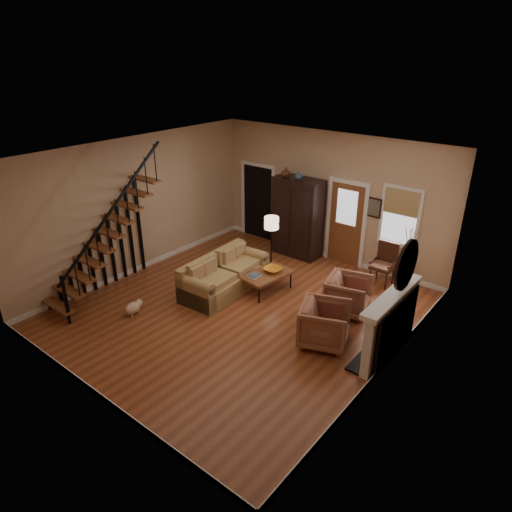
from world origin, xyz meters
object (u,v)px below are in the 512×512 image
Objects in this scene: armchair_left at (325,324)px; armchair_right at (348,295)px; floor_lamp at (271,246)px; sofa at (225,274)px; coffee_table at (267,282)px; side_chair at (383,265)px; armoire at (298,217)px.

armchair_right is (-0.20, 1.29, -0.01)m from armchair_left.
floor_lamp is (-2.31, 0.37, 0.35)m from armchair_right.
coffee_table is at bearing 33.75° from sofa.
armchair_right is (1.88, 0.35, 0.18)m from coffee_table.
sofa is 3.69m from side_chair.
armoire is at bearing 40.56° from armchair_right.
armoire is at bearing 83.89° from sofa.
floor_lamp reaches higher than sofa.
sofa is 1.46× the size of floor_lamp.
floor_lamp is at bearing 66.91° from armchair_right.
coffee_table is (0.77, 0.58, -0.19)m from sofa.
sofa is 0.98m from coffee_table.
floor_lamp is (0.20, -1.42, -0.30)m from armoire.
coffee_table is 0.78× the size of floor_lamp.
floor_lamp reaches higher than armchair_right.
side_chair is at bearing -15.20° from armchair_right.
coffee_table is 1.33× the size of armchair_right.
armchair_left is at bearing -24.20° from coffee_table.
armoire is 2.38m from coffee_table.
armchair_right is (2.65, 0.93, -0.01)m from sofa.
sofa is at bearing -104.67° from floor_lamp.
armchair_left is at bearing -33.43° from floor_lamp.
armchair_right reaches higher than coffee_table.
coffee_table is 1.29× the size of armchair_left.
armchair_left is at bearing -10.28° from sofa.
armchair_left is 0.60× the size of floor_lamp.
armoire is 2.38× the size of armchair_right.
coffee_table is 0.99m from floor_lamp.
coffee_table is 2.29m from armchair_left.
sofa is 2.42× the size of armchair_left.
armoire is 0.95× the size of sofa.
armoire is 1.47m from floor_lamp.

